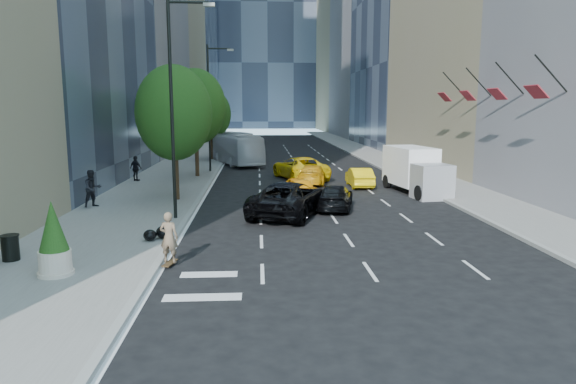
{
  "coord_description": "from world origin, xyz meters",
  "views": [
    {
      "loc": [
        -2.6,
        -19.84,
        5.27
      ],
      "look_at": [
        -1.3,
        2.35,
        1.6
      ],
      "focal_mm": 32.0,
      "sensor_mm": 36.0,
      "label": 1
    }
  ],
  "objects": [
    {
      "name": "sidewalk_left",
      "position": [
        -9.0,
        30.0,
        0.07
      ],
      "size": [
        6.0,
        120.0,
        0.15
      ],
      "primitive_type": "cube",
      "color": "slate",
      "rests_on": "ground"
    },
    {
      "name": "ground",
      "position": [
        0.0,
        0.0,
        0.0
      ],
      "size": [
        160.0,
        160.0,
        0.0
      ],
      "primitive_type": "plane",
      "color": "black",
      "rests_on": "ground"
    },
    {
      "name": "box_truck",
      "position": [
        7.16,
        11.26,
        1.43
      ],
      "size": [
        2.96,
        6.12,
        2.81
      ],
      "rotation": [
        0.0,
        0.0,
        0.15
      ],
      "color": "white",
      "rests_on": "ground"
    },
    {
      "name": "tree_near",
      "position": [
        -7.2,
        9.0,
        4.97
      ],
      "size": [
        4.2,
        4.2,
        7.46
      ],
      "color": "black",
      "rests_on": "sidewalk_left"
    },
    {
      "name": "pedestrian_b",
      "position": [
        -11.2,
        16.58,
        1.04
      ],
      "size": [
        1.11,
        0.92,
        1.77
      ],
      "primitive_type": "imported",
      "rotation": [
        0.0,
        0.0,
        2.58
      ],
      "color": "black",
      "rests_on": "sidewalk_left"
    },
    {
      "name": "city_bus",
      "position": [
        -4.8,
        28.89,
        1.47
      ],
      "size": [
        5.75,
        10.8,
        2.94
      ],
      "primitive_type": "imported",
      "rotation": [
        0.0,
        0.0,
        0.33
      ],
      "color": "silver",
      "rests_on": "ground"
    },
    {
      "name": "traffic_signal",
      "position": [
        -6.4,
        40.0,
        4.23
      ],
      "size": [
        2.48,
        0.53,
        5.2
      ],
      "color": "black",
      "rests_on": "sidewalk_left"
    },
    {
      "name": "sidewalk_right",
      "position": [
        10.0,
        30.0,
        0.07
      ],
      "size": [
        4.0,
        120.0,
        0.15
      ],
      "primitive_type": "cube",
      "color": "slate",
      "rests_on": "ground"
    },
    {
      "name": "tree_mid",
      "position": [
        -7.2,
        19.0,
        5.32
      ],
      "size": [
        4.5,
        4.5,
        7.99
      ],
      "color": "black",
      "rests_on": "sidewalk_left"
    },
    {
      "name": "taxi_a",
      "position": [
        -0.31,
        9.94,
        0.63
      ],
      "size": [
        2.39,
        3.95,
        1.26
      ],
      "primitive_type": "imported",
      "rotation": [
        0.0,
        0.0,
        3.4
      ],
      "color": "#FFA70D",
      "rests_on": "ground"
    },
    {
      "name": "trash_can",
      "position": [
        -11.0,
        -2.53,
        0.57
      ],
      "size": [
        0.56,
        0.56,
        0.84
      ],
      "primitive_type": "cylinder",
      "color": "black",
      "rests_on": "sidewalk_left"
    },
    {
      "name": "taxi_c",
      "position": [
        0.5,
        18.0,
        0.83
      ],
      "size": [
        4.38,
        6.5,
        1.65
      ],
      "primitive_type": "imported",
      "rotation": [
        0.0,
        0.0,
        3.44
      ],
      "color": "yellow",
      "rests_on": "ground"
    },
    {
      "name": "pedestrian_a",
      "position": [
        -11.2,
        6.97,
        1.12
      ],
      "size": [
        1.19,
        1.17,
        1.93
      ],
      "primitive_type": "imported",
      "rotation": [
        0.0,
        0.0,
        0.73
      ],
      "color": "black",
      "rests_on": "sidewalk_left"
    },
    {
      "name": "facade_flags",
      "position": [
        10.64,
        10.0,
        6.18
      ],
      "size": [
        1.85,
        13.3,
        2.05
      ],
      "color": "black",
      "rests_on": "ground"
    },
    {
      "name": "tower_right_far",
      "position": [
        22.0,
        98.0,
        25.0
      ],
      "size": [
        20.0,
        24.0,
        50.0
      ],
      "primitive_type": "cube",
      "color": "gray",
      "rests_on": "ground"
    },
    {
      "name": "tree_far",
      "position": [
        -7.2,
        32.0,
        4.62
      ],
      "size": [
        3.9,
        3.9,
        6.92
      ],
      "color": "black",
      "rests_on": "sidewalk_left"
    },
    {
      "name": "taxi_d",
      "position": [
        1.2,
        15.5,
        0.66
      ],
      "size": [
        2.79,
        4.86,
        1.33
      ],
      "primitive_type": "imported",
      "rotation": [
        0.0,
        0.0,
        2.93
      ],
      "color": "orange",
      "rests_on": "ground"
    },
    {
      "name": "black_sedan_mercedes",
      "position": [
        1.39,
        6.41,
        0.63
      ],
      "size": [
        2.67,
        4.62,
        1.26
      ],
      "primitive_type": "imported",
      "rotation": [
        0.0,
        0.0,
        2.92
      ],
      "color": "black",
      "rests_on": "ground"
    },
    {
      "name": "lamp_near",
      "position": [
        -6.32,
        4.0,
        5.81
      ],
      "size": [
        2.13,
        0.22,
        10.0
      ],
      "color": "black",
      "rests_on": "sidewalk_left"
    },
    {
      "name": "skateboarder",
      "position": [
        -5.6,
        -3.0,
        0.87
      ],
      "size": [
        0.71,
        0.54,
        1.74
      ],
      "primitive_type": "imported",
      "rotation": [
        0.0,
        0.0,
        2.92
      ],
      "color": "brown",
      "rests_on": "ground"
    },
    {
      "name": "garbage_bags",
      "position": [
        -6.55,
        0.04,
        0.39
      ],
      "size": [
        1.0,
        0.97,
        0.5
      ],
      "color": "black",
      "rests_on": "sidewalk_left"
    },
    {
      "name": "black_sedan_lincoln",
      "position": [
        -1.1,
        5.0,
        0.84
      ],
      "size": [
        4.71,
        6.62,
        1.67
      ],
      "primitive_type": "imported",
      "rotation": [
        0.0,
        0.0,
        2.79
      ],
      "color": "black",
      "rests_on": "ground"
    },
    {
      "name": "taxi_b",
      "position": [
        4.2,
        14.0,
        0.65
      ],
      "size": [
        1.41,
        3.94,
        1.29
      ],
      "primitive_type": "imported",
      "rotation": [
        0.0,
        0.0,
        3.13
      ],
      "color": "yellow",
      "rests_on": "ground"
    },
    {
      "name": "planter_shrub",
      "position": [
        -8.89,
        -4.18,
        1.26
      ],
      "size": [
        0.97,
        0.97,
        2.34
      ],
      "color": "beige",
      "rests_on": "sidewalk_left"
    },
    {
      "name": "lamp_far",
      "position": [
        -6.32,
        22.0,
        5.81
      ],
      "size": [
        2.13,
        0.22,
        10.0
      ],
      "color": "black",
      "rests_on": "sidewalk_left"
    }
  ]
}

